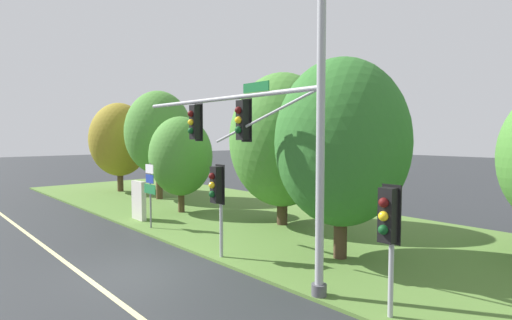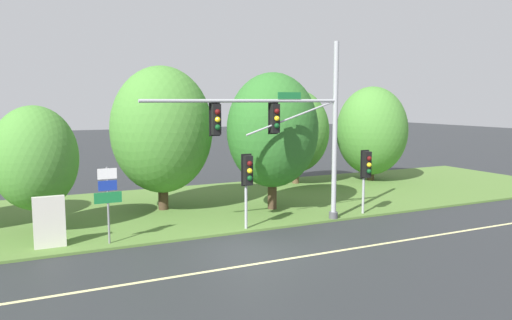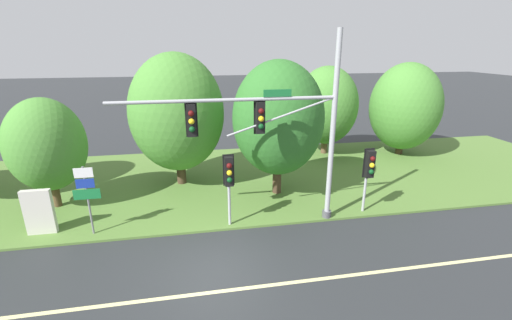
{
  "view_description": "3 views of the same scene",
  "coord_description": "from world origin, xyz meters",
  "px_view_note": "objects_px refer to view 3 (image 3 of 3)",
  "views": [
    {
      "loc": [
        11.53,
        -5.24,
        4.23
      ],
      "look_at": [
        1.08,
        4.2,
        3.37
      ],
      "focal_mm": 28.0,
      "sensor_mm": 36.0,
      "label": 1
    },
    {
      "loc": [
        -7.76,
        -15.76,
        5.47
      ],
      "look_at": [
        2.02,
        4.37,
        2.77
      ],
      "focal_mm": 35.0,
      "sensor_mm": 36.0,
      "label": 2
    },
    {
      "loc": [
        -0.45,
        -10.18,
        7.4
      ],
      "look_at": [
        2.04,
        3.35,
        2.77
      ],
      "focal_mm": 24.0,
      "sensor_mm": 36.0,
      "label": 3
    }
  ],
  "objects_px": {
    "tree_behind_signpost": "(46,145)",
    "tree_tall_centre": "(278,119)",
    "route_sign_post": "(87,192)",
    "tree_right_far": "(327,106)",
    "tree_mid_verge": "(177,113)",
    "traffic_signal_mast": "(277,125)",
    "info_kiosk": "(39,212)",
    "pedestrian_signal_near_kerb": "(369,168)",
    "tree_furthest_back": "(405,107)",
    "pedestrian_signal_further_along": "(229,176)"
  },
  "relations": [
    {
      "from": "tree_behind_signpost",
      "to": "tree_tall_centre",
      "type": "relative_size",
      "value": 0.77
    },
    {
      "from": "pedestrian_signal_near_kerb",
      "to": "tree_tall_centre",
      "type": "distance_m",
      "value": 4.83
    },
    {
      "from": "route_sign_post",
      "to": "traffic_signal_mast",
      "type": "bearing_deg",
      "value": -2.76
    },
    {
      "from": "traffic_signal_mast",
      "to": "tree_furthest_back",
      "type": "relative_size",
      "value": 1.43
    },
    {
      "from": "route_sign_post",
      "to": "tree_right_far",
      "type": "height_order",
      "value": "tree_right_far"
    },
    {
      "from": "pedestrian_signal_further_along",
      "to": "tree_right_far",
      "type": "relative_size",
      "value": 0.53
    },
    {
      "from": "info_kiosk",
      "to": "route_sign_post",
      "type": "bearing_deg",
      "value": -11.88
    },
    {
      "from": "tree_mid_verge",
      "to": "tree_tall_centre",
      "type": "height_order",
      "value": "tree_mid_verge"
    },
    {
      "from": "traffic_signal_mast",
      "to": "info_kiosk",
      "type": "height_order",
      "value": "traffic_signal_mast"
    },
    {
      "from": "tree_mid_verge",
      "to": "tree_tall_centre",
      "type": "distance_m",
      "value": 5.38
    },
    {
      "from": "traffic_signal_mast",
      "to": "route_sign_post",
      "type": "xyz_separation_m",
      "value": [
        -7.52,
        0.36,
        -2.41
      ]
    },
    {
      "from": "pedestrian_signal_further_along",
      "to": "tree_furthest_back",
      "type": "height_order",
      "value": "tree_furthest_back"
    },
    {
      "from": "pedestrian_signal_near_kerb",
      "to": "info_kiosk",
      "type": "distance_m",
      "value": 13.86
    },
    {
      "from": "pedestrian_signal_further_along",
      "to": "pedestrian_signal_near_kerb",
      "type": "bearing_deg",
      "value": 1.14
    },
    {
      "from": "traffic_signal_mast",
      "to": "tree_mid_verge",
      "type": "bearing_deg",
      "value": 127.71
    },
    {
      "from": "info_kiosk",
      "to": "tree_behind_signpost",
      "type": "bearing_deg",
      "value": 96.39
    },
    {
      "from": "tree_right_far",
      "to": "info_kiosk",
      "type": "relative_size",
      "value": 3.17
    },
    {
      "from": "route_sign_post",
      "to": "tree_right_far",
      "type": "bearing_deg",
      "value": 33.5
    },
    {
      "from": "route_sign_post",
      "to": "tree_furthest_back",
      "type": "relative_size",
      "value": 0.46
    },
    {
      "from": "info_kiosk",
      "to": "pedestrian_signal_near_kerb",
      "type": "bearing_deg",
      "value": -2.94
    },
    {
      "from": "traffic_signal_mast",
      "to": "tree_mid_verge",
      "type": "height_order",
      "value": "traffic_signal_mast"
    },
    {
      "from": "route_sign_post",
      "to": "pedestrian_signal_near_kerb",
      "type": "bearing_deg",
      "value": -1.36
    },
    {
      "from": "tree_right_far",
      "to": "tree_behind_signpost",
      "type": "bearing_deg",
      "value": -159.7
    },
    {
      "from": "tree_behind_signpost",
      "to": "tree_tall_centre",
      "type": "xyz_separation_m",
      "value": [
        10.66,
        -0.33,
        0.87
      ]
    },
    {
      "from": "tree_mid_verge",
      "to": "route_sign_post",
      "type": "bearing_deg",
      "value": -124.96
    },
    {
      "from": "tree_right_far",
      "to": "tree_furthest_back",
      "type": "distance_m",
      "value": 5.29
    },
    {
      "from": "pedestrian_signal_near_kerb",
      "to": "tree_right_far",
      "type": "height_order",
      "value": "tree_right_far"
    },
    {
      "from": "tree_furthest_back",
      "to": "info_kiosk",
      "type": "relative_size",
      "value": 3.3
    },
    {
      "from": "traffic_signal_mast",
      "to": "tree_tall_centre",
      "type": "distance_m",
      "value": 3.18
    },
    {
      "from": "pedestrian_signal_near_kerb",
      "to": "tree_furthest_back",
      "type": "relative_size",
      "value": 0.49
    },
    {
      "from": "info_kiosk",
      "to": "traffic_signal_mast",
      "type": "bearing_deg",
      "value": -4.73
    },
    {
      "from": "route_sign_post",
      "to": "tree_right_far",
      "type": "xyz_separation_m",
      "value": [
        13.27,
        8.79,
        1.5
      ]
    },
    {
      "from": "tree_tall_centre",
      "to": "info_kiosk",
      "type": "xyz_separation_m",
      "value": [
        -10.37,
        -2.25,
        -2.95
      ]
    },
    {
      "from": "pedestrian_signal_further_along",
      "to": "tree_tall_centre",
      "type": "bearing_deg",
      "value": 47.99
    },
    {
      "from": "tree_behind_signpost",
      "to": "info_kiosk",
      "type": "height_order",
      "value": "tree_behind_signpost"
    },
    {
      "from": "traffic_signal_mast",
      "to": "tree_furthest_back",
      "type": "bearing_deg",
      "value": 36.24
    },
    {
      "from": "tree_right_far",
      "to": "tree_furthest_back",
      "type": "xyz_separation_m",
      "value": [
        5.17,
        -1.15,
        -0.04
      ]
    },
    {
      "from": "traffic_signal_mast",
      "to": "route_sign_post",
      "type": "relative_size",
      "value": 3.08
    },
    {
      "from": "pedestrian_signal_further_along",
      "to": "tree_mid_verge",
      "type": "xyz_separation_m",
      "value": [
        -2.12,
        5.32,
        1.63
      ]
    },
    {
      "from": "pedestrian_signal_further_along",
      "to": "info_kiosk",
      "type": "bearing_deg",
      "value": 173.76
    },
    {
      "from": "tree_right_far",
      "to": "info_kiosk",
      "type": "xyz_separation_m",
      "value": [
        -15.31,
        -8.36,
        -2.43
      ]
    },
    {
      "from": "tree_behind_signpost",
      "to": "tree_right_far",
      "type": "relative_size",
      "value": 0.86
    },
    {
      "from": "tree_mid_verge",
      "to": "tree_behind_signpost",
      "type": "bearing_deg",
      "value": -161.77
    },
    {
      "from": "pedestrian_signal_near_kerb",
      "to": "tree_behind_signpost",
      "type": "bearing_deg",
      "value": 166.83
    },
    {
      "from": "tree_furthest_back",
      "to": "tree_right_far",
      "type": "bearing_deg",
      "value": 167.5
    },
    {
      "from": "tree_furthest_back",
      "to": "tree_mid_verge",
      "type": "bearing_deg",
      "value": -169.7
    },
    {
      "from": "traffic_signal_mast",
      "to": "pedestrian_signal_further_along",
      "type": "height_order",
      "value": "traffic_signal_mast"
    },
    {
      "from": "tree_mid_verge",
      "to": "traffic_signal_mast",
      "type": "bearing_deg",
      "value": -52.29
    },
    {
      "from": "info_kiosk",
      "to": "tree_right_far",
      "type": "bearing_deg",
      "value": 28.63
    },
    {
      "from": "pedestrian_signal_near_kerb",
      "to": "info_kiosk",
      "type": "relative_size",
      "value": 1.6
    }
  ]
}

